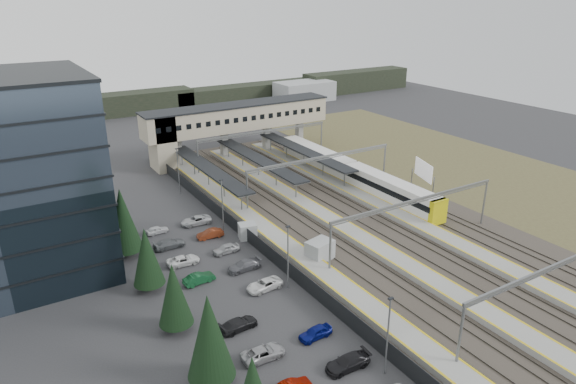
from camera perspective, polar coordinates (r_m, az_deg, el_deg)
ground at (r=71.21m, az=2.14°, el=-5.92°), size 220.00×220.00×0.00m
conifer_row at (r=57.63m, az=-14.32°, el=-8.19°), size 4.42×49.82×9.50m
car_park at (r=60.40m, az=-5.16°, el=-10.73°), size 10.53×44.78×1.29m
lampposts at (r=66.64m, az=-4.17°, el=-3.82°), size 0.50×53.25×8.07m
fence at (r=71.71m, az=-4.42°, el=-4.87°), size 0.08×90.00×2.00m
relay_cabin_near at (r=66.80m, az=3.55°, el=-6.55°), size 3.84×3.19×2.80m
relay_cabin_far at (r=72.86m, az=-4.52°, el=-4.34°), size 2.83×2.54×2.21m
rail_corridor at (r=79.68m, az=5.78°, el=-2.70°), size 34.00×90.00×0.92m
canopies at (r=94.56m, az=-3.31°, el=3.65°), size 23.10×30.00×3.28m
footbridge at (r=106.77m, az=-6.88°, el=7.83°), size 40.40×6.40×11.20m
gantries at (r=77.66m, az=8.39°, el=1.07°), size 28.40×62.28×7.17m
train at (r=93.00m, az=7.11°, el=2.08°), size 3.04×42.33×3.83m
billboard at (r=92.17m, az=14.82°, el=2.26°), size 2.13×5.92×5.31m
scrub_east at (r=104.00m, az=21.70°, el=1.53°), size 34.00×120.00×0.06m
treeline_far at (r=159.23m, az=-9.24°, el=10.34°), size 170.00×19.00×7.00m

